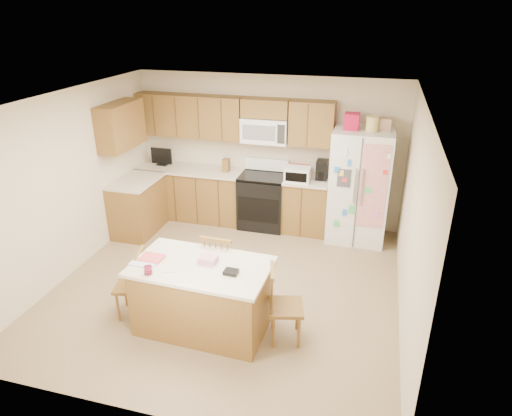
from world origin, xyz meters
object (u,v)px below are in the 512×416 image
(stove, at_px, (263,200))
(windsor_chair_left, at_px, (132,285))
(windsor_chair_back, at_px, (221,269))
(windsor_chair_right, at_px, (284,306))
(refrigerator, at_px, (359,185))
(island, at_px, (203,296))

(stove, bearing_deg, windsor_chair_left, -107.66)
(windsor_chair_back, height_order, windsor_chair_right, windsor_chair_back)
(windsor_chair_left, distance_m, windsor_chair_back, 1.09)
(stove, relative_size, refrigerator, 0.55)
(refrigerator, bearing_deg, island, -119.28)
(windsor_chair_back, relative_size, windsor_chair_right, 1.06)
(refrigerator, relative_size, windsor_chair_left, 2.35)
(stove, xyz_separation_m, windsor_chair_left, (-0.90, -2.83, -0.06))
(stove, xyz_separation_m, windsor_chair_back, (0.04, -2.28, -0.02))
(stove, height_order, windsor_chair_right, stove)
(island, relative_size, windsor_chair_left, 1.82)
(stove, height_order, refrigerator, refrigerator)
(stove, height_order, windsor_chair_back, stove)
(refrigerator, height_order, island, refrigerator)
(refrigerator, distance_m, island, 3.23)
(stove, relative_size, windsor_chair_back, 1.17)
(refrigerator, bearing_deg, windsor_chair_right, -102.63)
(refrigerator, distance_m, windsor_chair_left, 3.75)
(windsor_chair_left, bearing_deg, stove, 72.34)
(island, relative_size, windsor_chair_back, 1.63)
(stove, height_order, windsor_chair_left, stove)
(stove, distance_m, refrigerator, 1.63)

